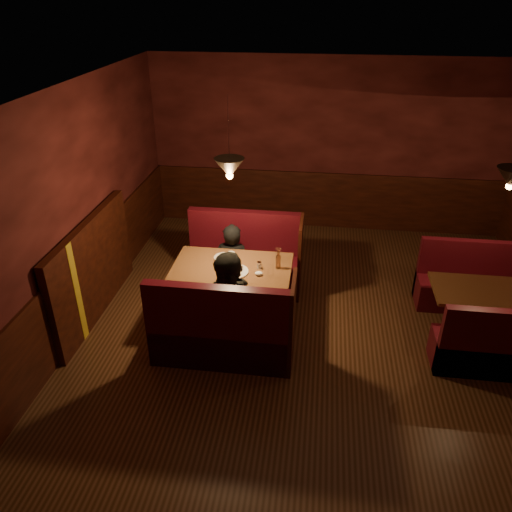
# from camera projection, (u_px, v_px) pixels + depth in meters

# --- Properties ---
(room) EXTENTS (6.02, 7.02, 2.92)m
(room) POSITION_uv_depth(u_px,v_px,m) (300.00, 270.00, 5.55)
(room) COLOR #3A200D
(room) RESTS_ON ground
(main_table) EXTENTS (1.47, 0.89, 1.03)m
(main_table) POSITION_uv_depth(u_px,v_px,m) (234.00, 279.00, 6.25)
(main_table) COLOR #572E12
(main_table) RESTS_ON ground
(main_bench_far) EXTENTS (1.61, 0.58, 1.10)m
(main_bench_far) POSITION_uv_depth(u_px,v_px,m) (245.00, 264.00, 7.09)
(main_bench_far) COLOR #41070D
(main_bench_far) RESTS_ON ground
(main_bench_near) EXTENTS (1.61, 0.58, 1.10)m
(main_bench_near) POSITION_uv_depth(u_px,v_px,m) (223.00, 336.00, 5.65)
(main_bench_near) COLOR #41070D
(main_bench_near) RESTS_ON ground
(second_table) EXTENTS (1.14, 0.73, 0.65)m
(second_table) POSITION_uv_depth(u_px,v_px,m) (480.00, 302.00, 6.02)
(second_table) COLOR #572E12
(second_table) RESTS_ON ground
(second_bench_far) EXTENTS (1.26, 0.47, 0.90)m
(second_bench_far) POSITION_uv_depth(u_px,v_px,m) (465.00, 285.00, 6.70)
(second_bench_far) COLOR #41070D
(second_bench_far) RESTS_ON ground
(second_bench_near) EXTENTS (1.26, 0.47, 0.90)m
(second_bench_near) POSITION_uv_depth(u_px,v_px,m) (494.00, 351.00, 5.51)
(second_bench_near) COLOR #41070D
(second_bench_near) RESTS_ON ground
(diner_a) EXTENTS (0.53, 0.36, 1.42)m
(diner_a) POSITION_uv_depth(u_px,v_px,m) (232.00, 249.00, 6.73)
(diner_a) COLOR black
(diner_a) RESTS_ON ground
(diner_b) EXTENTS (0.85, 0.70, 1.62)m
(diner_b) POSITION_uv_depth(u_px,v_px,m) (232.00, 292.00, 5.61)
(diner_b) COLOR black
(diner_b) RESTS_ON ground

